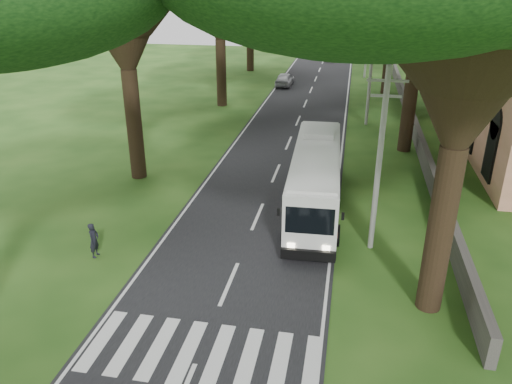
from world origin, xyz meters
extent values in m
plane|color=#1C4112|center=(0.00, 0.00, 0.00)|extent=(140.00, 140.00, 0.00)
cube|color=black|center=(0.00, 25.00, 0.01)|extent=(8.00, 120.00, 0.04)
cube|color=silver|center=(0.00, -2.00, 0.00)|extent=(8.00, 3.00, 0.01)
cube|color=#383533|center=(9.00, 24.00, 0.60)|extent=(0.35, 50.00, 1.20)
cylinder|color=gray|center=(5.50, 6.00, 4.00)|extent=(0.24, 0.24, 8.00)
cube|color=gray|center=(5.50, 6.00, 7.40)|extent=(1.60, 0.10, 0.10)
cube|color=gray|center=(5.50, 6.00, 6.80)|extent=(1.20, 0.10, 0.10)
cylinder|color=gray|center=(5.50, 26.00, 4.00)|extent=(0.24, 0.24, 8.00)
cube|color=gray|center=(5.50, 26.00, 7.40)|extent=(1.60, 0.10, 0.10)
cube|color=gray|center=(5.50, 26.00, 6.80)|extent=(1.20, 0.10, 0.10)
cylinder|color=gray|center=(5.50, 46.00, 4.00)|extent=(0.24, 0.24, 8.00)
cube|color=gray|center=(5.50, 46.00, 7.40)|extent=(1.60, 0.10, 0.10)
cube|color=gray|center=(5.50, 46.00, 6.80)|extent=(1.20, 0.10, 0.10)
cylinder|color=black|center=(-8.00, 12.00, 3.18)|extent=(0.90, 0.90, 6.35)
cone|color=black|center=(-8.00, 12.00, 8.25)|extent=(3.20, 3.20, 3.80)
cylinder|color=black|center=(-7.50, 30.00, 2.94)|extent=(0.90, 0.90, 5.88)
cone|color=black|center=(-7.50, 30.00, 7.78)|extent=(3.20, 3.20, 3.80)
cylinder|color=black|center=(-8.50, 48.00, 2.73)|extent=(0.90, 0.90, 5.47)
cone|color=black|center=(-8.50, 48.00, 7.37)|extent=(3.20, 3.20, 3.80)
cylinder|color=black|center=(7.50, 2.00, 3.08)|extent=(0.90, 0.90, 6.17)
cone|color=black|center=(7.50, 2.00, 8.07)|extent=(3.20, 3.20, 3.80)
cylinder|color=black|center=(8.00, 20.00, 3.24)|extent=(0.90, 0.90, 6.48)
cone|color=black|center=(8.00, 20.00, 8.38)|extent=(3.20, 3.20, 3.80)
cylinder|color=black|center=(7.50, 38.00, 3.05)|extent=(0.90, 0.90, 6.11)
cone|color=black|center=(7.50, 38.00, 8.01)|extent=(3.20, 3.20, 3.80)
cylinder|color=black|center=(8.50, 56.00, 3.21)|extent=(0.90, 0.90, 6.41)
cube|color=silver|center=(2.70, 9.46, 1.74)|extent=(2.66, 10.95, 2.67)
cube|color=black|center=(2.69, 9.74, 2.13)|extent=(2.64, 8.96, 1.00)
cube|color=black|center=(2.70, 9.46, 0.45)|extent=(2.70, 10.99, 0.32)
cube|color=red|center=(2.70, 9.46, 1.13)|extent=(2.67, 9.86, 0.16)
cube|color=silver|center=(2.70, 9.46, 3.13)|extent=(2.46, 10.40, 0.16)
cylinder|color=black|center=(1.70, 5.80, 0.50)|extent=(0.35, 1.01, 1.00)
cylinder|color=black|center=(3.96, 5.88, 0.50)|extent=(0.35, 1.01, 1.00)
cylinder|color=black|center=(1.44, 12.86, 0.50)|extent=(0.35, 1.01, 1.00)
cylinder|color=black|center=(3.71, 12.95, 0.50)|extent=(0.35, 1.01, 1.00)
imported|color=#A1A1A5|center=(-3.00, 39.61, 0.73)|extent=(1.83, 4.17, 1.40)
imported|color=#8F3414|center=(0.80, 58.18, 0.67)|extent=(2.13, 4.52, 1.27)
imported|color=black|center=(-6.16, 2.98, 0.78)|extent=(0.39, 0.58, 1.57)
camera|label=1|loc=(4.15, -13.99, 11.22)|focal=35.00mm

